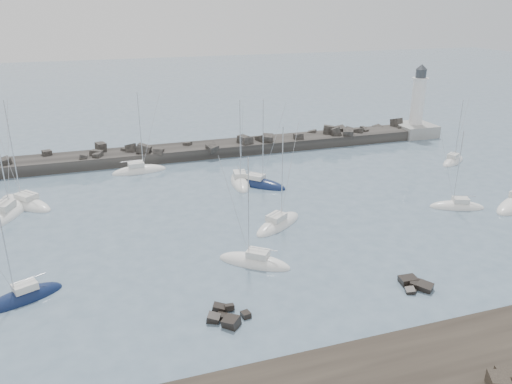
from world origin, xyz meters
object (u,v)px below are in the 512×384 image
Objects in this scene: sailboat_2 at (23,298)px; sailboat_6 at (240,182)px; lighthouse at (416,120)px; sailboat_3 at (7,214)px; sailboat_1 at (26,204)px; sailboat_4 at (139,171)px; sailboat_11 at (453,162)px; sailboat_9 at (457,207)px; sailboat_7 at (278,224)px; sailboat_8 at (258,184)px; sailboat_5 at (255,262)px.

sailboat_6 reaches higher than sailboat_2.
lighthouse is 0.96× the size of sailboat_3.
sailboat_4 is (15.61, 9.09, 0.00)m from sailboat_1.
sailboat_11 is (65.72, -2.18, 0.00)m from sailboat_1.
lighthouse is at bearing 63.39° from sailboat_9.
sailboat_3 reaches higher than sailboat_4.
lighthouse is 54.92m from sailboat_4.
sailboat_2 is at bearing -161.08° from sailboat_11.
sailboat_9 is (37.64, -27.69, -0.01)m from sailboat_4.
sailboat_1 is (-70.13, -15.09, -2.95)m from lighthouse.
sailboat_6 reaches higher than sailboat_7.
sailboat_11 is (36.44, 14.24, 0.01)m from sailboat_7.
sailboat_1 reaches higher than sailboat_7.
sailboat_3 is 33.34m from sailboat_8.
sailboat_5 is (8.12, -33.42, -0.00)m from sailboat_4.
sailboat_2 is 51.63m from sailboat_9.
sailboat_11 is (41.99, 22.15, 0.01)m from sailboat_5.
sailboat_1 reaches higher than sailboat_4.
sailboat_7 is 0.95× the size of sailboat_8.
sailboat_2 is at bearing -85.46° from sailboat_1.
sailboat_4 is 34.39m from sailboat_5.
sailboat_5 is at bearing -169.02° from sailboat_9.
sailboat_3 is 1.35× the size of sailboat_11.
sailboat_7 is 14.13m from sailboat_8.
lighthouse is 1.30× the size of sailboat_11.
sailboat_6 is (27.30, 23.29, -0.00)m from sailboat_2.
sailboat_1 is 0.98× the size of sailboat_3.
sailboat_4 is at bearing 30.20° from sailboat_1.
sailboat_4 is 1.04× the size of sailboat_7.
sailboat_6 reaches higher than sailboat_4.
sailboat_6 is at bearing 4.14° from sailboat_3.
sailboat_6 is at bearing 76.93° from sailboat_5.
sailboat_8 is (33.34, 0.54, -0.02)m from sailboat_3.
sailboat_4 is 28.94m from sailboat_7.
sailboat_5 is 24.20m from sailboat_6.
lighthouse is 37.80m from sailboat_9.
lighthouse reaches higher than sailboat_8.
sailboat_2 is at bearing -139.53° from sailboat_6.
sailboat_9 is at bearing -116.61° from lighthouse.
sailboat_4 reaches higher than sailboat_7.
sailboat_9 is (55.10, -15.60, -0.03)m from sailboat_3.
sailboat_1 is at bearing -149.80° from sailboat_4.
lighthouse is 1.19× the size of sailboat_5.
sailboat_11 is at bearing 0.48° from sailboat_8.
sailboat_3 is 57.26m from sailboat_9.
sailboat_4 is 19.63m from sailboat_8.
sailboat_2 is 35.86m from sailboat_4.
sailboat_3 reaches higher than sailboat_6.
sailboat_5 is 23.20m from sailboat_8.
sailboat_4 is 16.78m from sailboat_6.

